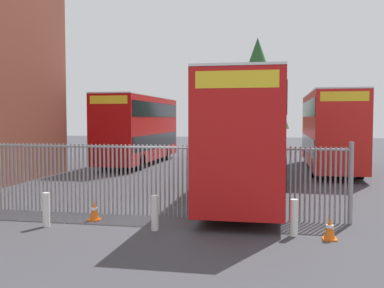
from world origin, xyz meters
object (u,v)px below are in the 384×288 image
(traffic_cone_mid_forecourt, at_px, (330,228))
(traffic_cone_near_kerb, at_px, (94,211))
(bollard_center_front, at_px, (155,213))
(bollard_near_right, at_px, (294,218))
(bollard_near_left, at_px, (46,210))
(double_decker_bus_behind_fence_right, at_px, (139,127))
(double_decker_bus_behind_fence_left, at_px, (330,128))
(double_decker_bus_near_gate, at_px, (249,134))

(traffic_cone_mid_forecourt, distance_m, traffic_cone_near_kerb, 6.64)
(bollard_center_front, distance_m, traffic_cone_near_kerb, 2.23)
(bollard_near_right, height_order, traffic_cone_mid_forecourt, bollard_near_right)
(bollard_near_left, xyz_separation_m, bollard_center_front, (3.08, 0.16, 0.00))
(double_decker_bus_behind_fence_right, relative_size, bollard_near_right, 11.38)
(double_decker_bus_behind_fence_left, distance_m, double_decker_bus_behind_fence_right, 11.96)
(bollard_center_front, bearing_deg, double_decker_bus_near_gate, 67.69)
(double_decker_bus_behind_fence_left, height_order, bollard_near_right, double_decker_bus_behind_fence_left)
(traffic_cone_mid_forecourt, bearing_deg, traffic_cone_near_kerb, 172.16)
(traffic_cone_mid_forecourt, bearing_deg, double_decker_bus_behind_fence_right, 121.34)
(bollard_near_right, bearing_deg, bollard_near_left, -177.74)
(bollard_near_right, bearing_deg, double_decker_bus_behind_fence_right, 119.43)
(double_decker_bus_near_gate, height_order, bollard_near_right, double_decker_bus_near_gate)
(double_decker_bus_behind_fence_left, xyz_separation_m, double_decker_bus_behind_fence_right, (-11.86, 1.52, 0.00))
(double_decker_bus_behind_fence_right, height_order, traffic_cone_mid_forecourt, double_decker_bus_behind_fence_right)
(double_decker_bus_near_gate, xyz_separation_m, traffic_cone_mid_forecourt, (2.33, -5.41, -2.13))
(double_decker_bus_behind_fence_left, relative_size, double_decker_bus_behind_fence_right, 1.00)
(traffic_cone_near_kerb, bearing_deg, double_decker_bus_near_gate, 46.64)
(double_decker_bus_behind_fence_right, relative_size, bollard_center_front, 11.38)
(double_decker_bus_behind_fence_left, height_order, bollard_near_left, double_decker_bus_behind_fence_left)
(double_decker_bus_near_gate, distance_m, bollard_near_right, 5.75)
(bollard_near_left, relative_size, traffic_cone_near_kerb, 1.61)
(double_decker_bus_behind_fence_left, distance_m, traffic_cone_mid_forecourt, 15.47)
(double_decker_bus_near_gate, relative_size, traffic_cone_near_kerb, 18.32)
(double_decker_bus_behind_fence_right, xyz_separation_m, bollard_near_right, (9.34, -16.55, -1.95))
(bollard_near_left, bearing_deg, double_decker_bus_behind_fence_right, 98.82)
(traffic_cone_near_kerb, bearing_deg, double_decker_bus_behind_fence_right, 102.87)
(bollard_center_front, bearing_deg, traffic_cone_mid_forecourt, -1.20)
(traffic_cone_mid_forecourt, bearing_deg, bollard_near_left, -179.51)
(double_decker_bus_near_gate, relative_size, double_decker_bus_behind_fence_left, 1.00)
(double_decker_bus_behind_fence_left, bearing_deg, double_decker_bus_behind_fence_right, 172.70)
(double_decker_bus_behind_fence_left, relative_size, bollard_center_front, 11.38)
(traffic_cone_near_kerb, bearing_deg, bollard_near_right, -7.03)
(double_decker_bus_behind_fence_right, bearing_deg, double_decker_bus_behind_fence_left, -7.30)
(double_decker_bus_near_gate, distance_m, double_decker_bus_behind_fence_right, 13.81)
(double_decker_bus_near_gate, height_order, double_decker_bus_behind_fence_right, same)
(double_decker_bus_behind_fence_left, xyz_separation_m, traffic_cone_mid_forecourt, (-1.66, -15.24, -2.13))
(bollard_center_front, relative_size, traffic_cone_mid_forecourt, 1.61)
(bollard_center_front, height_order, traffic_cone_mid_forecourt, bollard_center_front)
(traffic_cone_near_kerb, bearing_deg, bollard_near_left, -136.12)
(double_decker_bus_near_gate, height_order, traffic_cone_near_kerb, double_decker_bus_near_gate)
(double_decker_bus_behind_fence_left, height_order, bollard_center_front, double_decker_bus_behind_fence_left)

